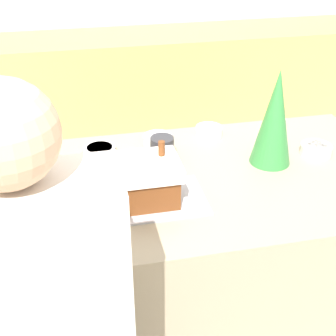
{
  "coord_description": "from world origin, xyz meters",
  "views": [
    {
      "loc": [
        -0.43,
        -1.53,
        1.89
      ],
      "look_at": [
        -0.1,
        0.0,
        0.96
      ],
      "focal_mm": 50.0,
      "sensor_mm": 36.0,
      "label": 1
    }
  ],
  "objects": [
    {
      "name": "candy_bowl_beside_tree",
      "position": [
        -0.08,
        0.31,
        0.92
      ],
      "size": [
        0.13,
        0.13,
        0.04
      ],
      "color": "silver",
      "rests_on": "kitchen_island"
    },
    {
      "name": "baking_tray",
      "position": [
        -0.2,
        -0.12,
        0.9
      ],
      "size": [
        0.41,
        0.27,
        0.01
      ],
      "color": "#B2B2BC",
      "rests_on": "kitchen_island"
    },
    {
      "name": "back_cabinet_block",
      "position": [
        0.0,
        2.02,
        0.47
      ],
      "size": [
        6.0,
        0.6,
        0.94
      ],
      "color": "tan",
      "rests_on": "ground_plane"
    },
    {
      "name": "candy_bowl_behind_tray",
      "position": [
        0.58,
        0.08,
        0.92
      ],
      "size": [
        0.13,
        0.13,
        0.04
      ],
      "color": "silver",
      "rests_on": "kitchen_island"
    },
    {
      "name": "gingerbread_house",
      "position": [
        -0.2,
        -0.12,
        0.99
      ],
      "size": [
        0.22,
        0.2,
        0.22
      ],
      "color": "brown",
      "rests_on": "baking_tray"
    },
    {
      "name": "kitchen_island",
      "position": [
        0.0,
        0.0,
        0.45
      ],
      "size": [
        1.73,
        0.91,
        0.9
      ],
      "color": "gray",
      "rests_on": "ground_plane"
    },
    {
      "name": "candy_bowl_front_corner",
      "position": [
        0.51,
        0.38,
        0.92
      ],
      "size": [
        0.1,
        0.1,
        0.04
      ],
      "color": "white",
      "rests_on": "kitchen_island"
    },
    {
      "name": "candy_bowl_near_tray_right",
      "position": [
        0.17,
        0.35,
        0.92
      ],
      "size": [
        0.12,
        0.12,
        0.04
      ],
      "color": "white",
      "rests_on": "kitchen_island"
    },
    {
      "name": "ground_plane",
      "position": [
        0.0,
        0.0,
        0.0
      ],
      "size": [
        12.0,
        12.0,
        0.0
      ],
      "primitive_type": "plane",
      "color": "beige"
    },
    {
      "name": "decorative_tree",
      "position": [
        0.35,
        0.06,
        1.1
      ],
      "size": [
        0.17,
        0.17,
        0.41
      ],
      "color": "#33843D",
      "rests_on": "kitchen_island"
    },
    {
      "name": "candy_bowl_far_left",
      "position": [
        -0.6,
        0.02,
        0.92
      ],
      "size": [
        0.14,
        0.14,
        0.04
      ],
      "color": "white",
      "rests_on": "kitchen_island"
    },
    {
      "name": "candy_bowl_near_tray_left",
      "position": [
        -0.71,
        0.14,
        0.92
      ],
      "size": [
        0.1,
        0.1,
        0.04
      ],
      "color": "white",
      "rests_on": "kitchen_island"
    },
    {
      "name": "candy_bowl_far_right",
      "position": [
        -0.34,
        0.27,
        0.92
      ],
      "size": [
        0.14,
        0.14,
        0.04
      ],
      "color": "white",
      "rests_on": "kitchen_island"
    },
    {
      "name": "mug",
      "position": [
        -0.09,
        0.17,
        0.95
      ],
      "size": [
        0.1,
        0.1,
        0.1
      ],
      "color": "#2D2D33",
      "rests_on": "kitchen_island"
    }
  ]
}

